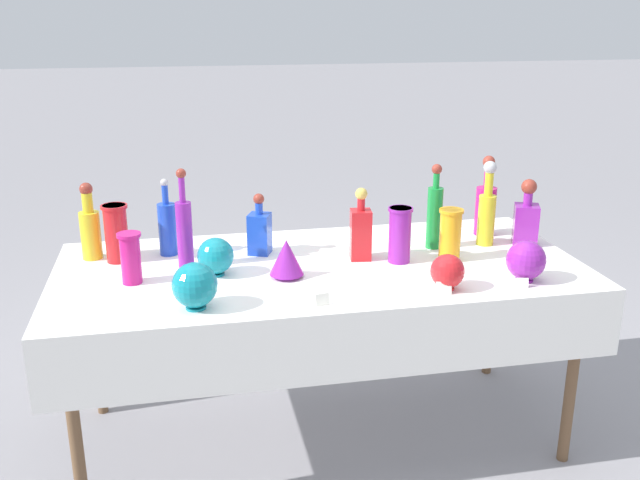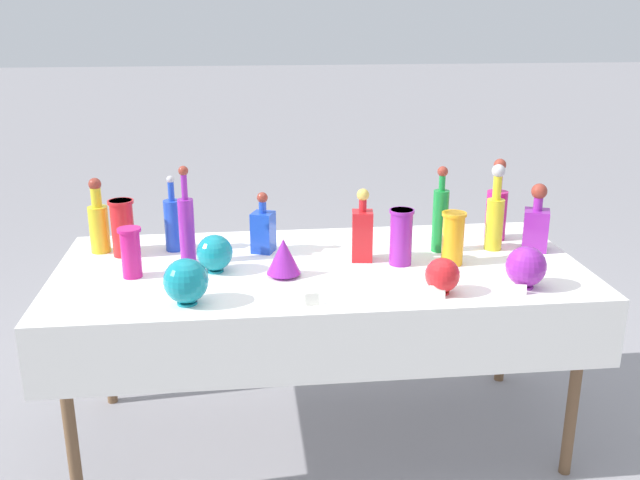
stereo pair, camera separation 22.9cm
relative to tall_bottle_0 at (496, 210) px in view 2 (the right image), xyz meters
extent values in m
plane|color=gray|center=(-0.78, -0.24, -0.89)|extent=(40.00, 40.00, 0.00)
cube|color=white|center=(-0.78, -0.24, -0.14)|extent=(2.02, 0.93, 0.03)
cube|color=white|center=(-0.78, -0.71, -0.26)|extent=(2.02, 0.01, 0.26)
cylinder|color=brown|center=(-1.69, -0.60, -0.52)|extent=(0.04, 0.04, 0.73)
cylinder|color=brown|center=(0.13, -0.60, -0.52)|extent=(0.04, 0.04, 0.73)
cylinder|color=brown|center=(-1.69, 0.12, -0.52)|extent=(0.04, 0.04, 0.73)
cylinder|color=brown|center=(0.13, 0.12, -0.52)|extent=(0.04, 0.04, 0.73)
cylinder|color=#C61972|center=(0.00, 0.00, -0.02)|extent=(0.09, 0.09, 0.21)
cylinder|color=#C61972|center=(0.00, 0.00, 0.13)|extent=(0.03, 0.03, 0.10)
sphere|color=maroon|center=(0.00, 0.00, 0.19)|extent=(0.05, 0.05, 0.05)
cylinder|color=yellow|center=(-1.65, 0.01, -0.03)|extent=(0.08, 0.08, 0.19)
cylinder|color=yellow|center=(-1.65, 0.01, 0.10)|extent=(0.04, 0.04, 0.08)
sphere|color=maroon|center=(-1.65, 0.01, 0.15)|extent=(0.05, 0.05, 0.05)
cylinder|color=blue|center=(-1.36, 0.00, -0.02)|extent=(0.07, 0.07, 0.21)
cylinder|color=blue|center=(-1.36, 0.00, 0.12)|extent=(0.03, 0.03, 0.08)
sphere|color=#B2B2B7|center=(-1.36, 0.00, 0.17)|extent=(0.03, 0.03, 0.03)
cylinder|color=#198C38|center=(-0.28, -0.13, 0.00)|extent=(0.06, 0.06, 0.25)
cylinder|color=#198C38|center=(-0.28, -0.13, 0.16)|extent=(0.03, 0.03, 0.07)
sphere|color=maroon|center=(-0.28, -0.13, 0.20)|extent=(0.04, 0.04, 0.04)
cylinder|color=purple|center=(-1.29, -0.16, 0.00)|extent=(0.06, 0.06, 0.25)
cylinder|color=purple|center=(-1.29, -0.16, 0.18)|extent=(0.02, 0.02, 0.10)
sphere|color=maroon|center=(-1.29, -0.16, 0.24)|extent=(0.04, 0.04, 0.04)
cylinder|color=yellow|center=(-0.05, -0.13, -0.02)|extent=(0.07, 0.07, 0.21)
cylinder|color=yellow|center=(-0.05, -0.13, 0.13)|extent=(0.03, 0.03, 0.10)
sphere|color=#B2B2B7|center=(-0.05, -0.13, 0.20)|extent=(0.05, 0.05, 0.05)
cube|color=red|center=(-0.61, -0.20, -0.03)|extent=(0.09, 0.09, 0.20)
cylinder|color=red|center=(-0.61, -0.20, 0.10)|extent=(0.03, 0.03, 0.05)
sphere|color=gold|center=(-0.61, -0.20, 0.14)|extent=(0.05, 0.05, 0.05)
cube|color=blue|center=(-1.00, -0.06, -0.05)|extent=(0.11, 0.11, 0.17)
cylinder|color=blue|center=(-1.00, -0.06, 0.06)|extent=(0.03, 0.03, 0.05)
sphere|color=maroon|center=(-1.00, -0.06, 0.10)|extent=(0.04, 0.04, 0.04)
cube|color=purple|center=(0.11, -0.16, -0.05)|extent=(0.13, 0.13, 0.17)
cylinder|color=purple|center=(0.11, -0.16, 0.07)|extent=(0.04, 0.04, 0.06)
sphere|color=maroon|center=(0.11, -0.16, 0.12)|extent=(0.06, 0.06, 0.06)
cylinder|color=orange|center=(-0.27, -0.29, -0.03)|extent=(0.08, 0.08, 0.21)
cylinder|color=orange|center=(-0.27, -0.29, 0.07)|extent=(0.09, 0.09, 0.01)
cylinder|color=red|center=(-1.55, -0.04, -0.02)|extent=(0.09, 0.09, 0.23)
cylinder|color=red|center=(-1.55, -0.04, 0.09)|extent=(0.10, 0.10, 0.01)
cylinder|color=purple|center=(-0.47, -0.27, -0.02)|extent=(0.09, 0.09, 0.22)
cylinder|color=purple|center=(-0.47, -0.27, 0.08)|extent=(0.10, 0.10, 0.01)
cylinder|color=#C61972|center=(-1.49, -0.29, -0.04)|extent=(0.07, 0.07, 0.19)
cylinder|color=#C61972|center=(-1.49, -0.29, 0.05)|extent=(0.09, 0.09, 0.01)
cylinder|color=purple|center=(-0.93, -0.35, -0.12)|extent=(0.08, 0.08, 0.01)
cone|color=purple|center=(-0.93, -0.35, -0.05)|extent=(0.13, 0.13, 0.13)
cylinder|color=purple|center=(-0.09, -0.56, -0.13)|extent=(0.06, 0.06, 0.01)
sphere|color=purple|center=(-0.09, -0.56, -0.05)|extent=(0.14, 0.14, 0.14)
cylinder|color=teal|center=(-1.18, -0.27, -0.13)|extent=(0.06, 0.06, 0.01)
sphere|color=teal|center=(-1.18, -0.27, -0.05)|extent=(0.14, 0.14, 0.14)
cylinder|color=teal|center=(-1.27, -0.57, -0.13)|extent=(0.07, 0.07, 0.01)
sphere|color=teal|center=(-1.27, -0.57, -0.05)|extent=(0.15, 0.15, 0.15)
cylinder|color=red|center=(-0.40, -0.58, -0.13)|extent=(0.05, 0.05, 0.01)
sphere|color=red|center=(-0.40, -0.58, -0.06)|extent=(0.12, 0.12, 0.12)
cube|color=white|center=(-0.13, -0.61, -0.11)|extent=(0.06, 0.03, 0.04)
cube|color=white|center=(-0.86, -0.63, -0.11)|extent=(0.05, 0.02, 0.04)
cube|color=white|center=(-0.42, -0.62, -0.11)|extent=(0.06, 0.02, 0.05)
camera|label=1|loc=(-1.30, -2.78, 0.82)|focal=40.00mm
camera|label=2|loc=(-1.07, -2.82, 0.82)|focal=40.00mm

